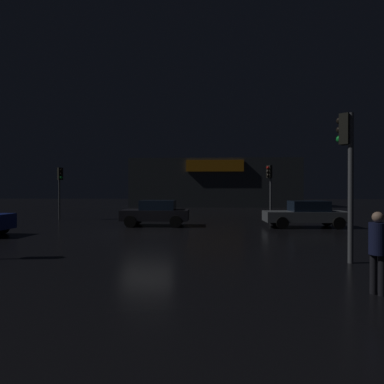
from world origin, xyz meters
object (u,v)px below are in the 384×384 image
(traffic_signal_cross_right, at_px, (60,181))
(pedestrian, at_px, (378,246))
(traffic_signal_main, at_px, (270,181))
(car_far, at_px, (156,212))
(car_crossing, at_px, (306,214))
(traffic_signal_cross_left, at_px, (347,159))
(store_building, at_px, (214,183))

(traffic_signal_cross_right, distance_m, pedestrian, 21.46)
(traffic_signal_main, bearing_deg, car_far, -153.40)
(traffic_signal_cross_right, height_order, car_crossing, traffic_signal_cross_right)
(car_crossing, height_order, pedestrian, pedestrian)
(traffic_signal_cross_left, relative_size, pedestrian, 2.58)
(traffic_signal_cross_right, bearing_deg, car_crossing, -14.35)
(pedestrian, bearing_deg, traffic_signal_cross_right, 130.86)
(store_building, height_order, pedestrian, store_building)
(traffic_signal_main, bearing_deg, traffic_signal_cross_left, -90.85)
(traffic_signal_cross_right, relative_size, car_far, 0.95)
(traffic_signal_main, xyz_separation_m, traffic_signal_cross_left, (-0.19, -13.09, 0.28))
(traffic_signal_cross_right, relative_size, pedestrian, 2.20)
(car_far, relative_size, car_crossing, 0.84)
(traffic_signal_cross_right, xyz_separation_m, car_far, (7.51, -3.76, -2.00))
(store_building, distance_m, traffic_signal_main, 19.93)
(traffic_signal_cross_left, height_order, car_crossing, traffic_signal_cross_left)
(traffic_signal_main, distance_m, traffic_signal_cross_right, 14.81)
(store_building, xyz_separation_m, traffic_signal_cross_right, (-11.39, -19.53, -0.20))
(store_building, xyz_separation_m, traffic_signal_cross_left, (3.23, -32.72, 0.05))
(car_far, bearing_deg, traffic_signal_main, 26.60)
(traffic_signal_main, xyz_separation_m, traffic_signal_cross_right, (-14.81, 0.10, 0.03))
(traffic_signal_cross_right, relative_size, car_crossing, 0.80)
(traffic_signal_cross_left, height_order, traffic_signal_cross_right, traffic_signal_cross_left)
(traffic_signal_main, bearing_deg, traffic_signal_cross_right, 179.61)
(car_far, relative_size, pedestrian, 2.31)
(traffic_signal_main, bearing_deg, car_crossing, -72.00)
(traffic_signal_main, xyz_separation_m, pedestrian, (-0.83, -16.07, -1.77))
(store_building, relative_size, car_far, 5.33)
(traffic_signal_cross_left, distance_m, pedestrian, 3.68)
(pedestrian, bearing_deg, store_building, 94.16)
(traffic_signal_cross_right, bearing_deg, pedestrian, -49.14)
(car_far, xyz_separation_m, pedestrian, (6.48, -12.41, 0.19))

